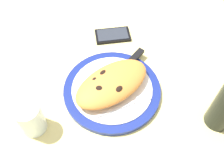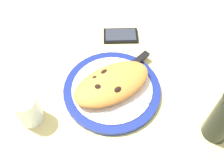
# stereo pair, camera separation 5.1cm
# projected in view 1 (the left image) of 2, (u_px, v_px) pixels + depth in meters

# --- Properties ---
(ground_plane) EXTENTS (1.50, 1.50, 0.03)m
(ground_plane) POSITION_uv_depth(u_px,v_px,m) (112.00, 94.00, 0.78)
(ground_plane) COLOR #E5D684
(plate) EXTENTS (0.29, 0.29, 0.02)m
(plate) POSITION_uv_depth(u_px,v_px,m) (112.00, 90.00, 0.76)
(plate) COLOR navy
(plate) RESTS_ON ground_plane
(calzone) EXTENTS (0.25, 0.15, 0.05)m
(calzone) POSITION_uv_depth(u_px,v_px,m) (112.00, 84.00, 0.73)
(calzone) COLOR orange
(calzone) RESTS_ON plate
(fork) EXTENTS (0.16, 0.04, 0.00)m
(fork) POSITION_uv_depth(u_px,v_px,m) (129.00, 104.00, 0.71)
(fork) COLOR silver
(fork) RESTS_ON plate
(knife) EXTENTS (0.23, 0.10, 0.01)m
(knife) POSITION_uv_depth(u_px,v_px,m) (127.00, 66.00, 0.79)
(knife) COLOR silver
(knife) RESTS_ON plate
(smartphone) EXTENTS (0.14, 0.11, 0.01)m
(smartphone) POSITION_uv_depth(u_px,v_px,m) (113.00, 35.00, 0.89)
(smartphone) COLOR black
(smartphone) RESTS_ON ground_plane
(water_glass) EXTENTS (0.07, 0.07, 0.10)m
(water_glass) POSITION_uv_depth(u_px,v_px,m) (31.00, 120.00, 0.66)
(water_glass) COLOR silver
(water_glass) RESTS_ON ground_plane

